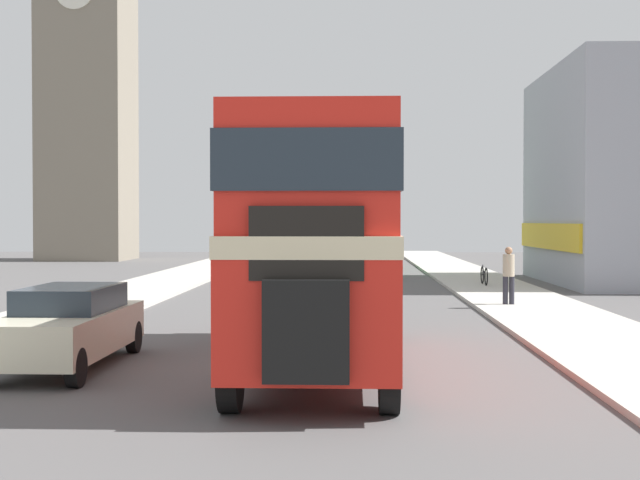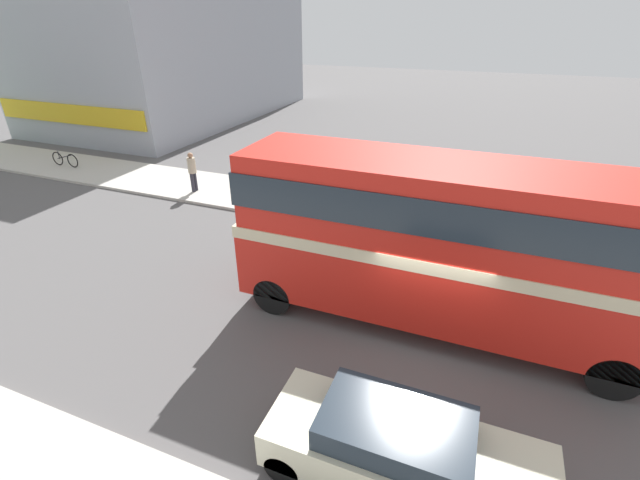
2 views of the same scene
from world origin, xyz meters
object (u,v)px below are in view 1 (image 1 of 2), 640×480
object	(u,v)px
double_decker_bus	(320,228)
bus_distant	(351,224)
bicycle_on_pavement	(484,276)
church_tower	(87,18)
pedestrian_walking	(509,272)
car_parked_near	(69,326)

from	to	relation	value
double_decker_bus	bus_distant	xyz separation A→B (m)	(0.50, 31.70, -0.03)
double_decker_bus	bus_distant	size ratio (longest dim) A/B	0.97
bicycle_on_pavement	church_tower	xyz separation A→B (m)	(-23.40, 24.69, 16.09)
double_decker_bus	church_tower	bearing A→B (deg)	111.63
bus_distant	pedestrian_walking	size ratio (longest dim) A/B	5.79
bicycle_on_pavement	church_tower	distance (m)	37.63
double_decker_bus	bus_distant	distance (m)	31.71
car_parked_near	pedestrian_walking	bearing A→B (deg)	49.00
pedestrian_walking	car_parked_near	bearing A→B (deg)	-131.00
double_decker_bus	church_tower	xyz separation A→B (m)	(-17.54, 44.24, 14.03)
church_tower	bus_distant	bearing A→B (deg)	-34.80
double_decker_bus	car_parked_near	distance (m)	4.90
bus_distant	car_parked_near	distance (m)	32.42
church_tower	pedestrian_walking	bearing A→B (deg)	-55.31
double_decker_bus	church_tower	size ratio (longest dim) A/B	0.30
bus_distant	double_decker_bus	bearing A→B (deg)	-90.91
pedestrian_walking	bicycle_on_pavement	size ratio (longest dim) A/B	1.00
double_decker_bus	pedestrian_walking	xyz separation A→B (m)	(5.37, 11.14, -1.43)
pedestrian_walking	church_tower	world-z (taller)	church_tower
bus_distant	bicycle_on_pavement	world-z (taller)	bus_distant
double_decker_bus	pedestrian_walking	world-z (taller)	double_decker_bus
double_decker_bus	bicycle_on_pavement	bearing A→B (deg)	73.31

